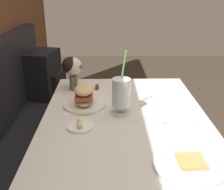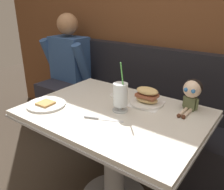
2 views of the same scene
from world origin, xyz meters
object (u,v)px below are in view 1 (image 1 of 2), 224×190
object	(u,v)px
toast_plate	(189,165)
seated_doll	(73,68)
sandwich_plate	(84,98)
backpack	(45,72)
milkshake_glass	(121,94)
butter_saucer	(80,126)
butter_knife	(156,116)

from	to	relation	value
toast_plate	seated_doll	world-z (taller)	seated_doll
toast_plate	sandwich_plate	world-z (taller)	sandwich_plate
toast_plate	sandwich_plate	xyz separation A→B (m)	(0.52, 0.41, 0.04)
toast_plate	backpack	size ratio (longest dim) A/B	0.62
milkshake_glass	butter_saucer	size ratio (longest dim) A/B	2.63
backpack	butter_knife	bearing A→B (deg)	-142.67
milkshake_glass	seated_doll	xyz separation A→B (m)	(0.34, 0.27, 0.03)
milkshake_glass	butter_knife	bearing A→B (deg)	-106.65
sandwich_plate	butter_knife	size ratio (longest dim) A/B	0.98
sandwich_plate	backpack	world-z (taller)	sandwich_plate
sandwich_plate	seated_doll	size ratio (longest dim) A/B	1.01
seated_doll	milkshake_glass	bearing A→B (deg)	-141.62
seated_doll	backpack	size ratio (longest dim) A/B	0.54
toast_plate	butter_knife	world-z (taller)	toast_plate
sandwich_plate	butter_knife	world-z (taller)	sandwich_plate
butter_knife	backpack	size ratio (longest dim) A/B	0.56
milkshake_glass	backpack	size ratio (longest dim) A/B	0.78
toast_plate	butter_saucer	size ratio (longest dim) A/B	2.08
sandwich_plate	butter_saucer	size ratio (longest dim) A/B	1.83
seated_doll	backpack	xyz separation A→B (m)	(0.59, 0.31, -0.21)
backpack	butter_saucer	bearing A→B (deg)	-159.97
butter_saucer	butter_knife	xyz separation A→B (m)	(0.09, -0.36, -0.00)
sandwich_plate	backpack	size ratio (longest dim) A/B	0.54
seated_doll	butter_saucer	bearing A→B (deg)	-170.40
sandwich_plate	butter_knife	distance (m)	0.38
seated_doll	butter_knife	bearing A→B (deg)	-131.83
butter_saucer	backpack	world-z (taller)	backpack
milkshake_glass	sandwich_plate	xyz separation A→B (m)	(0.08, 0.19, -0.05)
seated_doll	backpack	world-z (taller)	seated_doll
milkshake_glass	butter_knife	xyz separation A→B (m)	(-0.05, -0.17, -0.10)
seated_doll	toast_plate	bearing A→B (deg)	-147.72
milkshake_glass	toast_plate	bearing A→B (deg)	-153.20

